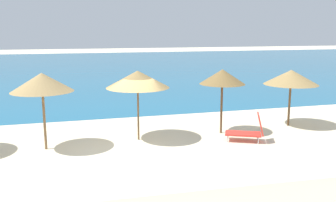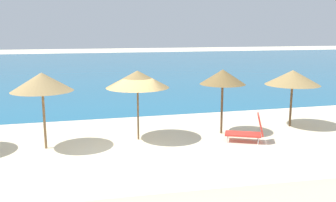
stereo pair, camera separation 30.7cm
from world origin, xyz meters
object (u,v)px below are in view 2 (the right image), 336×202
Objects in this scene: beach_umbrella_6 at (223,77)px; lounge_chair_2 at (249,131)px; beach_umbrella_4 at (42,82)px; beach_umbrella_5 at (137,79)px; beach_umbrella_7 at (293,78)px.

lounge_chair_2 is (0.56, -1.45, -1.98)m from beach_umbrella_6.
beach_umbrella_4 is 7.18m from beach_umbrella_6.
beach_umbrella_5 is 1.02× the size of beach_umbrella_6.
beach_umbrella_4 is 1.02× the size of beach_umbrella_5.
beach_umbrella_5 is 4.85m from lounge_chair_2.
lounge_chair_2 is (-2.97, -1.76, -1.81)m from beach_umbrella_7.
beach_umbrella_4 is at bearing -176.89° from beach_umbrella_7.
beach_umbrella_4 is at bearing 107.75° from lounge_chair_2.
beach_umbrella_7 is 1.59× the size of lounge_chair_2.
beach_umbrella_6 is at bearing 47.35° from lounge_chair_2.
beach_umbrella_4 reaches higher than beach_umbrella_5.
beach_umbrella_7 is 3.90m from lounge_chair_2.
beach_umbrella_5 is at bearing -177.53° from beach_umbrella_7.
beach_umbrella_6 is (3.61, 0.00, -0.03)m from beach_umbrella_5.
beach_umbrella_6 is at bearing -175.03° from beach_umbrella_7.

